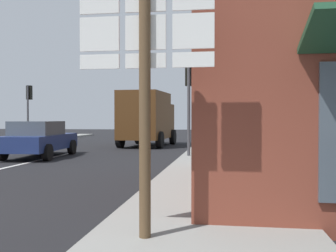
# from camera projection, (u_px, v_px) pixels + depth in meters

# --- Properties ---
(ground_plane) EXTENTS (80.00, 80.00, 0.00)m
(ground_plane) POSITION_uv_depth(u_px,v_px,m) (49.00, 158.00, 15.27)
(ground_plane) COLOR black
(sidewalk_right) EXTENTS (2.95, 44.00, 0.14)m
(sidewalk_right) POSITION_uv_depth(u_px,v_px,m) (218.00, 166.00, 12.31)
(sidewalk_right) COLOR gray
(sidewalk_right) RESTS_ON ground
(sedan_far) EXTENTS (2.17, 4.30, 1.47)m
(sedan_far) POSITION_uv_depth(u_px,v_px,m) (39.00, 139.00, 15.58)
(sedan_far) COLOR navy
(sedan_far) RESTS_ON ground
(delivery_truck) EXTENTS (2.76, 5.13, 3.05)m
(delivery_truck) POSITION_uv_depth(u_px,v_px,m) (147.00, 117.00, 21.89)
(delivery_truck) COLOR #4C2D14
(delivery_truck) RESTS_ON ground
(route_sign_post) EXTENTS (1.66, 0.14, 3.20)m
(route_sign_post) POSITION_uv_depth(u_px,v_px,m) (145.00, 83.00, 4.63)
(route_sign_post) COLOR brown
(route_sign_post) RESTS_ON ground
(traffic_light_near_right) EXTENTS (0.30, 0.49, 3.76)m
(traffic_light_near_right) POSITION_uv_depth(u_px,v_px,m) (189.00, 88.00, 14.98)
(traffic_light_near_right) COLOR #47474C
(traffic_light_near_right) RESTS_ON ground
(traffic_light_far_right) EXTENTS (0.30, 0.49, 3.52)m
(traffic_light_far_right) POSITION_uv_depth(u_px,v_px,m) (202.00, 102.00, 23.43)
(traffic_light_far_right) COLOR #47474C
(traffic_light_far_right) RESTS_ON ground
(traffic_light_far_left) EXTENTS (0.30, 0.49, 3.70)m
(traffic_light_far_left) POSITION_uv_depth(u_px,v_px,m) (29.00, 100.00, 24.62)
(traffic_light_far_left) COLOR #47474C
(traffic_light_far_left) RESTS_ON ground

